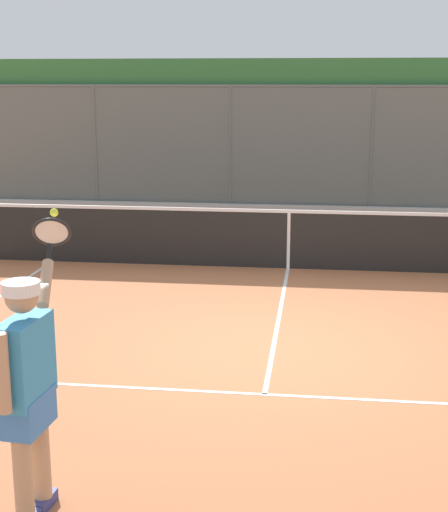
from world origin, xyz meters
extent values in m
plane|color=#B76B42|center=(0.00, 0.00, 0.00)|extent=(60.00, 60.00, 0.00)
cube|color=white|center=(0.00, 1.23, 0.00)|extent=(6.18, 0.05, 0.01)
cube|color=white|center=(0.00, -1.30, 0.00)|extent=(0.05, 5.07, 0.01)
cylinder|color=slate|center=(-1.60, -9.36, 1.43)|extent=(0.07, 0.07, 2.86)
cylinder|color=slate|center=(1.60, -9.36, 1.43)|extent=(0.07, 0.07, 2.86)
cylinder|color=slate|center=(4.80, -9.36, 1.43)|extent=(0.07, 0.07, 2.86)
cylinder|color=slate|center=(0.00, -9.36, 2.82)|extent=(16.01, 0.05, 0.05)
cube|color=slate|center=(0.00, -9.36, 1.43)|extent=(16.01, 0.02, 2.86)
cube|color=#387A3D|center=(0.00, -10.01, 1.72)|extent=(19.01, 0.90, 3.44)
cube|color=silver|center=(0.00, -9.18, 0.07)|extent=(17.01, 0.18, 0.15)
cube|color=black|center=(0.00, -3.84, 0.46)|extent=(10.07, 0.02, 0.91)
cube|color=white|center=(0.00, -3.84, 0.94)|extent=(10.07, 0.04, 0.05)
cube|color=white|center=(0.00, -3.84, 0.46)|extent=(0.05, 0.04, 0.91)
cylinder|color=tan|center=(1.45, 3.69, 0.49)|extent=(0.13, 0.13, 0.80)
cube|color=navy|center=(1.42, 3.42, 0.04)|extent=(0.13, 0.27, 0.09)
cylinder|color=tan|center=(1.42, 3.42, 0.49)|extent=(0.13, 0.13, 0.80)
cube|color=#3D7AC6|center=(1.44, 3.56, 0.81)|extent=(0.26, 0.44, 0.26)
cube|color=#338CC6|center=(1.44, 3.56, 1.18)|extent=(0.25, 0.51, 0.58)
cylinder|color=tan|center=(1.46, 3.86, 1.20)|extent=(0.08, 0.08, 0.53)
cylinder|color=tan|center=(1.45, 3.10, 1.58)|extent=(0.16, 0.40, 0.30)
sphere|color=tan|center=(1.44, 3.56, 1.61)|extent=(0.22, 0.22, 0.22)
cylinder|color=white|center=(1.44, 3.56, 1.67)|extent=(0.27, 0.27, 0.08)
cube|color=white|center=(1.43, 3.44, 1.64)|extent=(0.20, 0.21, 0.02)
cylinder|color=black|center=(1.50, 2.86, 1.74)|extent=(0.07, 0.17, 0.13)
torus|color=black|center=(1.54, 2.67, 1.86)|extent=(0.33, 0.24, 0.26)
cylinder|color=silver|center=(1.54, 2.67, 1.86)|extent=(0.27, 0.19, 0.21)
sphere|color=#CCDB33|center=(1.57, 2.50, 1.98)|extent=(0.07, 0.07, 0.07)
camera|label=1|loc=(-0.48, 8.11, 3.01)|focal=53.30mm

